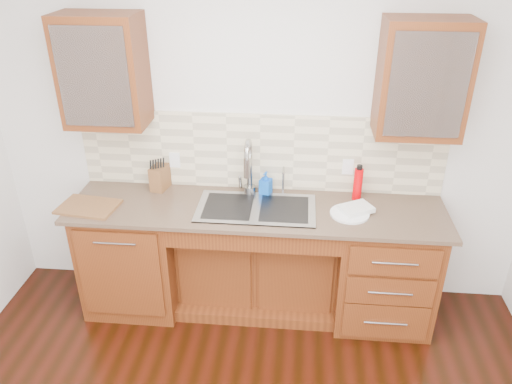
# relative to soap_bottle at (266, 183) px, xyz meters

# --- Properties ---
(wall_back) EXTENTS (4.00, 0.10, 2.70)m
(wall_back) POSITION_rel_soap_bottle_xyz_m (-0.05, 0.16, 0.35)
(wall_back) COLOR silver
(wall_back) RESTS_ON ground
(base_cabinet_left) EXTENTS (0.70, 0.62, 0.88)m
(base_cabinet_left) POSITION_rel_soap_bottle_xyz_m (-1.00, -0.20, -0.56)
(base_cabinet_left) COLOR #593014
(base_cabinet_left) RESTS_ON ground
(base_cabinet_center) EXTENTS (1.20, 0.44, 0.70)m
(base_cabinet_center) POSITION_rel_soap_bottle_xyz_m (-0.05, -0.11, -0.65)
(base_cabinet_center) COLOR #593014
(base_cabinet_center) RESTS_ON ground
(base_cabinet_right) EXTENTS (0.70, 0.62, 0.88)m
(base_cabinet_right) POSITION_rel_soap_bottle_xyz_m (0.90, -0.20, -0.56)
(base_cabinet_right) COLOR #593014
(base_cabinet_right) RESTS_ON ground
(countertop) EXTENTS (2.70, 0.65, 0.03)m
(countertop) POSITION_rel_soap_bottle_xyz_m (-0.05, -0.22, -0.10)
(countertop) COLOR #84705B
(countertop) RESTS_ON base_cabinet_left
(backsplash) EXTENTS (2.70, 0.02, 0.59)m
(backsplash) POSITION_rel_soap_bottle_xyz_m (-0.05, 0.10, 0.21)
(backsplash) COLOR beige
(backsplash) RESTS_ON wall_back
(sink) EXTENTS (0.84, 0.46, 0.19)m
(sink) POSITION_rel_soap_bottle_xyz_m (-0.05, -0.23, -0.17)
(sink) COLOR #9E9EA5
(sink) RESTS_ON countertop
(faucet) EXTENTS (0.04, 0.04, 0.40)m
(faucet) POSITION_rel_soap_bottle_xyz_m (-0.12, -0.00, 0.11)
(faucet) COLOR #999993
(faucet) RESTS_ON countertop
(filter_tap) EXTENTS (0.02, 0.02, 0.24)m
(filter_tap) POSITION_rel_soap_bottle_xyz_m (0.13, 0.01, 0.03)
(filter_tap) COLOR #999993
(filter_tap) RESTS_ON countertop
(upper_cabinet_left) EXTENTS (0.55, 0.34, 0.75)m
(upper_cabinet_left) POSITION_rel_soap_bottle_xyz_m (-1.10, -0.06, 0.83)
(upper_cabinet_left) COLOR #593014
(upper_cabinet_left) RESTS_ON wall_back
(upper_cabinet_right) EXTENTS (0.55, 0.34, 0.75)m
(upper_cabinet_right) POSITION_rel_soap_bottle_xyz_m (1.00, -0.06, 0.83)
(upper_cabinet_right) COLOR #593014
(upper_cabinet_right) RESTS_ON wall_back
(outlet_left) EXTENTS (0.08, 0.01, 0.12)m
(outlet_left) POSITION_rel_soap_bottle_xyz_m (-0.70, 0.08, 0.12)
(outlet_left) COLOR white
(outlet_left) RESTS_ON backsplash
(outlet_right) EXTENTS (0.08, 0.01, 0.12)m
(outlet_right) POSITION_rel_soap_bottle_xyz_m (0.60, 0.08, 0.12)
(outlet_right) COLOR white
(outlet_right) RESTS_ON backsplash
(soap_bottle) EXTENTS (0.10, 0.10, 0.18)m
(soap_bottle) POSITION_rel_soap_bottle_xyz_m (0.00, 0.00, 0.00)
(soap_bottle) COLOR blue
(soap_bottle) RESTS_ON countertop
(water_bottle) EXTENTS (0.07, 0.07, 0.24)m
(water_bottle) POSITION_rel_soap_bottle_xyz_m (0.67, -0.02, 0.03)
(water_bottle) COLOR #DB0006
(water_bottle) RESTS_ON countertop
(plate) EXTENTS (0.29, 0.29, 0.02)m
(plate) POSITION_rel_soap_bottle_xyz_m (0.61, -0.25, -0.08)
(plate) COLOR white
(plate) RESTS_ON countertop
(dish_towel) EXTENTS (0.27, 0.24, 0.03)m
(dish_towel) POSITION_rel_soap_bottle_xyz_m (0.65, -0.22, -0.06)
(dish_towel) COLOR white
(dish_towel) RESTS_ON plate
(knife_block) EXTENTS (0.13, 0.18, 0.19)m
(knife_block) POSITION_rel_soap_bottle_xyz_m (-0.81, 0.01, 0.00)
(knife_block) COLOR #A36939
(knife_block) RESTS_ON countertop
(cutting_board) EXTENTS (0.44, 0.33, 0.02)m
(cutting_board) POSITION_rel_soap_bottle_xyz_m (-1.24, -0.33, -0.08)
(cutting_board) COLOR brown
(cutting_board) RESTS_ON countertop
(cup_left_a) EXTENTS (0.18, 0.18, 0.11)m
(cup_left_a) POSITION_rel_soap_bottle_xyz_m (-1.21, -0.06, 0.78)
(cup_left_a) COLOR white
(cup_left_a) RESTS_ON upper_cabinet_left
(cup_left_b) EXTENTS (0.11, 0.11, 0.10)m
(cup_left_b) POSITION_rel_soap_bottle_xyz_m (-0.99, -0.06, 0.77)
(cup_left_b) COLOR white
(cup_left_b) RESTS_ON upper_cabinet_left
(cup_right_a) EXTENTS (0.15, 0.15, 0.11)m
(cup_right_a) POSITION_rel_soap_bottle_xyz_m (0.94, -0.06, 0.78)
(cup_right_a) COLOR white
(cup_right_a) RESTS_ON upper_cabinet_right
(cup_right_b) EXTENTS (0.10, 0.10, 0.08)m
(cup_right_b) POSITION_rel_soap_bottle_xyz_m (1.10, -0.06, 0.77)
(cup_right_b) COLOR silver
(cup_right_b) RESTS_ON upper_cabinet_right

